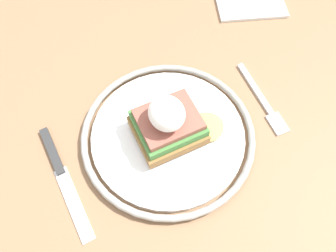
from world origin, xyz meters
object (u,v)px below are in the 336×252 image
object	(u,v)px
sandwich	(169,123)
knife	(61,172)
plate	(168,135)
fork	(263,101)

from	to	relation	value
sandwich	knife	size ratio (longest dim) A/B	0.69
plate	knife	distance (m)	0.16
fork	plate	bearing A→B (deg)	-2.98
knife	plate	bearing A→B (deg)	174.93
plate	knife	bearing A→B (deg)	-5.07
plate	knife	size ratio (longest dim) A/B	1.40
sandwich	fork	size ratio (longest dim) A/B	0.90
sandwich	knife	distance (m)	0.17
sandwich	fork	bearing A→B (deg)	177.13
sandwich	fork	xyz separation A→B (m)	(-0.16, 0.01, -0.04)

